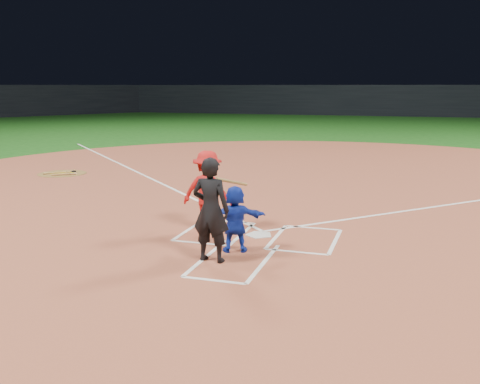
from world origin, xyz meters
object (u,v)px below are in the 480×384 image
(batter_at_plate, at_px, (208,191))
(home_plate, at_px, (259,235))
(catcher, at_px, (235,219))
(umpire, at_px, (211,210))
(on_deck_circle, at_px, (62,174))

(batter_at_plate, bearing_deg, home_plate, -0.96)
(catcher, height_order, umpire, umpire)
(home_plate, relative_size, catcher, 0.47)
(catcher, distance_m, batter_at_plate, 1.61)
(catcher, relative_size, umpire, 0.68)
(home_plate, distance_m, catcher, 1.37)
(home_plate, distance_m, batter_at_plate, 1.45)
(on_deck_circle, relative_size, umpire, 0.90)
(catcher, height_order, batter_at_plate, batter_at_plate)
(on_deck_circle, xyz_separation_m, batter_at_plate, (7.71, -5.63, 0.87))
(on_deck_circle, bearing_deg, umpire, -41.55)
(on_deck_circle, height_order, umpire, umpire)
(umpire, bearing_deg, on_deck_circle, -38.29)
(home_plate, distance_m, on_deck_circle, 10.52)
(home_plate, distance_m, umpire, 2.13)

